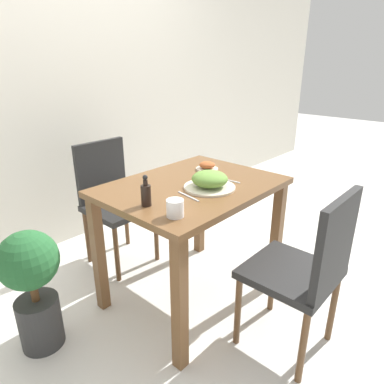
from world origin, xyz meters
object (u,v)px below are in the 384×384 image
(chair_far, at_px, (112,196))
(food_plate, at_px, (210,181))
(drink_cup, at_px, (175,208))
(sauce_bottle, at_px, (146,194))
(chair_near, at_px, (307,267))
(side_plate, at_px, (207,166))
(potted_plant_left, at_px, (32,282))

(chair_far, distance_m, food_plate, 0.91)
(chair_far, bearing_deg, drink_cup, -108.51)
(food_plate, bearing_deg, sauce_bottle, 169.04)
(chair_near, bearing_deg, side_plate, -105.36)
(side_plate, distance_m, sauce_bottle, 0.66)
(chair_far, xyz_separation_m, potted_plant_left, (-0.80, -0.42, -0.11))
(drink_cup, relative_size, potted_plant_left, 0.12)
(sauce_bottle, relative_size, potted_plant_left, 0.24)
(chair_far, height_order, food_plate, chair_far)
(side_plate, bearing_deg, food_plate, -137.84)
(chair_near, relative_size, food_plate, 3.13)
(drink_cup, bearing_deg, chair_near, -49.03)
(chair_near, distance_m, food_plate, 0.67)
(chair_far, distance_m, sauce_bottle, 0.91)
(food_plate, distance_m, potted_plant_left, 1.05)
(drink_cup, bearing_deg, food_plate, 16.62)
(side_plate, bearing_deg, chair_far, 116.13)
(chair_near, height_order, side_plate, chair_near)
(sauce_bottle, bearing_deg, side_plate, 13.06)
(chair_far, height_order, potted_plant_left, chair_far)
(chair_far, distance_m, drink_cup, 1.07)
(side_plate, relative_size, drink_cup, 1.77)
(chair_near, bearing_deg, sauce_bottle, -57.91)
(sauce_bottle, height_order, potted_plant_left, sauce_bottle)
(chair_near, relative_size, potted_plant_left, 1.34)
(food_plate, height_order, potted_plant_left, food_plate)
(side_plate, bearing_deg, drink_cup, -151.82)
(chair_near, relative_size, drink_cup, 10.99)
(side_plate, relative_size, sauce_bottle, 0.91)
(food_plate, bearing_deg, side_plate, 42.16)
(drink_cup, relative_size, sauce_bottle, 0.52)
(sauce_bottle, bearing_deg, drink_cup, -88.25)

